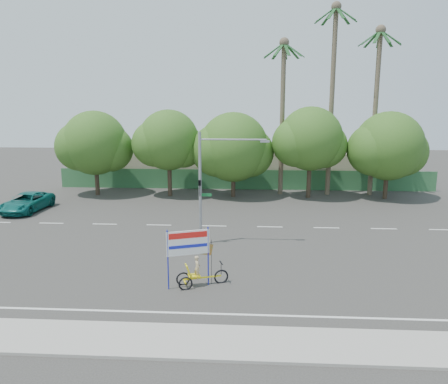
{
  "coord_description": "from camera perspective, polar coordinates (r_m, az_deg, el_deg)",
  "views": [
    {
      "loc": [
        0.52,
        -22.1,
        8.79
      ],
      "look_at": [
        -0.99,
        3.24,
        3.5
      ],
      "focal_mm": 35.0,
      "sensor_mm": 36.0,
      "label": 1
    }
  ],
  "objects": [
    {
      "name": "tree_left",
      "position": [
        40.98,
        -7.29,
        6.46
      ],
      "size": [
        6.66,
        5.6,
        8.07
      ],
      "color": "#473828",
      "rests_on": "ground"
    },
    {
      "name": "sidewalk_near",
      "position": [
        17.02,
        1.23,
        -19.1
      ],
      "size": [
        50.0,
        2.4,
        0.12
      ],
      "primitive_type": "cube",
      "color": "gray",
      "rests_on": "ground"
    },
    {
      "name": "palm_tall",
      "position": [
        42.3,
        14.0,
        13.71
      ],
      "size": [
        3.73,
        3.79,
        17.45
      ],
      "color": "#70604C",
      "rests_on": "ground"
    },
    {
      "name": "building_right",
      "position": [
        49.17,
        12.15,
        3.34
      ],
      "size": [
        14.0,
        8.0,
        3.6
      ],
      "primitive_type": "cube",
      "color": "beige",
      "rests_on": "ground"
    },
    {
      "name": "pickup_truck",
      "position": [
        38.93,
        -24.35,
        -1.22
      ],
      "size": [
        2.82,
        5.49,
        1.48
      ],
      "primitive_type": "imported",
      "rotation": [
        0.0,
        0.0,
        -0.07
      ],
      "color": "#0D6059",
      "rests_on": "ground"
    },
    {
      "name": "palm_mid",
      "position": [
        43.15,
        19.27,
        11.94
      ],
      "size": [
        3.73,
        3.79,
        15.45
      ],
      "color": "#70604C",
      "rests_on": "ground"
    },
    {
      "name": "tree_center",
      "position": [
        40.36,
        1.16,
        5.62
      ],
      "size": [
        7.62,
        6.4,
        7.85
      ],
      "color": "#473828",
      "rests_on": "ground"
    },
    {
      "name": "fence",
      "position": [
        44.29,
        2.69,
        1.63
      ],
      "size": [
        38.0,
        0.08,
        2.0
      ],
      "primitive_type": "cube",
      "color": "#336B3D",
      "rests_on": "ground"
    },
    {
      "name": "ground",
      "position": [
        23.79,
        1.94,
        -9.92
      ],
      "size": [
        120.0,
        120.0,
        0.0
      ],
      "primitive_type": "plane",
      "color": "#33302D",
      "rests_on": "ground"
    },
    {
      "name": "tree_far_right",
      "position": [
        42.18,
        20.62,
        5.39
      ],
      "size": [
        7.38,
        6.2,
        7.94
      ],
      "color": "#473828",
      "rests_on": "ground"
    },
    {
      "name": "traffic_signal",
      "position": [
        26.87,
        -2.48,
        -0.86
      ],
      "size": [
        4.72,
        1.1,
        7.0
      ],
      "color": "gray",
      "rests_on": "ground"
    },
    {
      "name": "tree_far_left",
      "position": [
        42.85,
        -16.57,
        5.9
      ],
      "size": [
        7.14,
        6.0,
        7.96
      ],
      "color": "#473828",
      "rests_on": "ground"
    },
    {
      "name": "palm_short",
      "position": [
        41.7,
        7.67,
        11.77
      ],
      "size": [
        3.73,
        3.79,
        14.45
      ],
      "color": "#70604C",
      "rests_on": "ground"
    },
    {
      "name": "trike_billboard",
      "position": [
        21.24,
        -3.9,
        -9.2
      ],
      "size": [
        2.88,
        1.29,
        2.97
      ],
      "rotation": [
        0.0,
        0.0,
        0.34
      ],
      "color": "black",
      "rests_on": "ground"
    },
    {
      "name": "tree_right",
      "position": [
        40.62,
        11.16,
        6.54
      ],
      "size": [
        6.9,
        5.8,
        8.36
      ],
      "color": "#473828",
      "rests_on": "ground"
    },
    {
      "name": "building_left",
      "position": [
        49.7,
        -8.86,
        3.78
      ],
      "size": [
        12.0,
        8.0,
        4.0
      ],
      "primitive_type": "cube",
      "color": "beige",
      "rests_on": "ground"
    }
  ]
}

